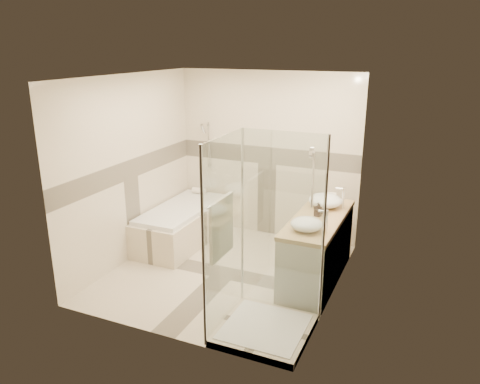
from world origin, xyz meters
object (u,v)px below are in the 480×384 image
at_px(shower_enclosure, 257,284).
at_px(vessel_sink_near, 325,200).
at_px(vanity, 317,249).
at_px(vessel_sink_far, 307,224).
at_px(bathtub, 182,223).
at_px(amenity_bottle_b, 319,209).
at_px(amenity_bottle_a, 318,209).

xyz_separation_m(shower_enclosure, vessel_sink_near, (0.27, 1.66, 0.43)).
relative_size(vanity, vessel_sink_far, 4.42).
bearing_deg(vessel_sink_near, shower_enclosure, -99.31).
bearing_deg(bathtub, vessel_sink_near, 1.17).
bearing_deg(amenity_bottle_b, vanity, -75.75).
xyz_separation_m(bathtub, vessel_sink_far, (2.13, -0.83, 0.62)).
distance_m(bathtub, amenity_bottle_a, 2.24).
height_order(vanity, vessel_sink_near, vessel_sink_near).
bearing_deg(shower_enclosure, vessel_sink_near, 80.69).
bearing_deg(vessel_sink_near, bathtub, -178.83).
relative_size(amenity_bottle_a, amenity_bottle_b, 1.23).
distance_m(bathtub, vanity, 2.18).
relative_size(vanity, shower_enclosure, 0.79).
relative_size(vessel_sink_far, amenity_bottle_b, 2.65).
height_order(bathtub, vanity, vanity).
bearing_deg(vanity, shower_enclosure, -102.97).
bearing_deg(shower_enclosure, amenity_bottle_b, 78.57).
distance_m(shower_enclosure, vessel_sink_far, 0.94).
xyz_separation_m(vanity, amenity_bottle_b, (-0.02, 0.08, 0.49)).
xyz_separation_m(amenity_bottle_a, amenity_bottle_b, (0.00, 0.06, -0.02)).
distance_m(bathtub, shower_enclosure, 2.47).
relative_size(bathtub, shower_enclosure, 0.83).
bearing_deg(amenity_bottle_a, vessel_sink_near, 90.00).
height_order(shower_enclosure, amenity_bottle_b, shower_enclosure).
relative_size(vanity, amenity_bottle_a, 9.53).
height_order(vanity, vessel_sink_far, vessel_sink_far).
height_order(vessel_sink_near, amenity_bottle_b, vessel_sink_near).
distance_m(shower_enclosure, amenity_bottle_a, 1.39).
bearing_deg(amenity_bottle_b, shower_enclosure, -101.43).
bearing_deg(amenity_bottle_b, vessel_sink_near, 90.00).
height_order(vanity, amenity_bottle_a, amenity_bottle_a).
relative_size(shower_enclosure, amenity_bottle_a, 12.00).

